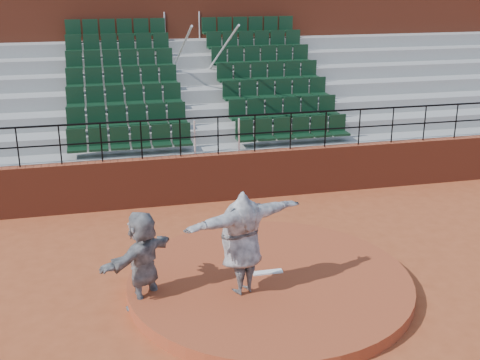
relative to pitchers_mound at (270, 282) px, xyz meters
name	(u,v)px	position (x,y,z in m)	size (l,w,h in m)	color
ground	(269,288)	(0.00, 0.00, -0.12)	(90.00, 90.00, 0.00)	#A24824
pitchers_mound	(270,282)	(0.00, 0.00, 0.00)	(5.50, 5.50, 0.25)	#9E4123
pitching_rubber	(268,272)	(0.00, 0.15, 0.14)	(0.60, 0.15, 0.03)	white
boundary_wall	(219,177)	(0.00, 5.00, 0.53)	(24.00, 0.30, 1.30)	maroon
wall_railing	(218,127)	(0.00, 5.00, 1.90)	(24.04, 0.05, 1.03)	black
seating_deck	(196,118)	(0.00, 8.65, 1.32)	(24.00, 5.97, 4.63)	gray
press_box_facade	(177,39)	(0.00, 12.60, 3.43)	(24.00, 3.00, 7.10)	maroon
pitcher	(242,242)	(-0.66, -0.41, 1.11)	(2.42, 0.66, 1.97)	black
fielder	(143,260)	(-2.42, -0.08, 0.81)	(1.73, 0.55, 1.86)	black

